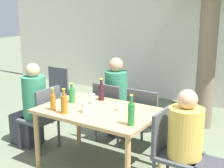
{
  "coord_description": "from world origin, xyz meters",
  "views": [
    {
      "loc": [
        2.06,
        -2.89,
        1.95
      ],
      "look_at": [
        0.0,
        0.3,
        1.01
      ],
      "focal_mm": 50.0,
      "sensor_mm": 36.0,
      "label": 1
    }
  ],
  "objects_px": {
    "patio_chair_4": "(54,90)",
    "wine_bottle_0": "(101,92)",
    "patio_chair_0": "(43,115)",
    "green_bottle_4": "(131,114)",
    "drinking_glass_0": "(119,107)",
    "amber_bottle_1": "(53,102)",
    "drinking_glass_2": "(92,99)",
    "person_seated_1": "(193,152)",
    "patio_chair_3": "(145,117)",
    "dining_table_front": "(98,116)",
    "patio_chair_2": "(111,110)",
    "drinking_glass_1": "(85,108)",
    "patio_chair_1": "(171,147)",
    "person_seated_0": "(31,110)",
    "green_bottle_2": "(72,95)",
    "amber_bottle_3": "(64,104)",
    "person_seated_2": "(119,102)"
  },
  "relations": [
    {
      "from": "patio_chair_1",
      "to": "green_bottle_4",
      "type": "height_order",
      "value": "green_bottle_4"
    },
    {
      "from": "amber_bottle_1",
      "to": "green_bottle_2",
      "type": "height_order",
      "value": "amber_bottle_1"
    },
    {
      "from": "patio_chair_1",
      "to": "person_seated_0",
      "type": "bearing_deg",
      "value": 90.0
    },
    {
      "from": "patio_chair_1",
      "to": "wine_bottle_0",
      "type": "bearing_deg",
      "value": 73.42
    },
    {
      "from": "person_seated_0",
      "to": "drinking_glass_0",
      "type": "bearing_deg",
      "value": 93.86
    },
    {
      "from": "patio_chair_3",
      "to": "person_seated_2",
      "type": "height_order",
      "value": "person_seated_2"
    },
    {
      "from": "patio_chair_2",
      "to": "amber_bottle_1",
      "type": "bearing_deg",
      "value": 81.21
    },
    {
      "from": "drinking_glass_0",
      "to": "drinking_glass_2",
      "type": "distance_m",
      "value": 0.43
    },
    {
      "from": "patio_chair_4",
      "to": "wine_bottle_0",
      "type": "distance_m",
      "value": 1.74
    },
    {
      "from": "patio_chair_3",
      "to": "person_seated_1",
      "type": "height_order",
      "value": "person_seated_1"
    },
    {
      "from": "green_bottle_2",
      "to": "dining_table_front",
      "type": "bearing_deg",
      "value": -5.92
    },
    {
      "from": "patio_chair_2",
      "to": "amber_bottle_3",
      "type": "bearing_deg",
      "value": 92.13
    },
    {
      "from": "amber_bottle_3",
      "to": "drinking_glass_2",
      "type": "bearing_deg",
      "value": 83.42
    },
    {
      "from": "dining_table_front",
      "to": "amber_bottle_1",
      "type": "distance_m",
      "value": 0.57
    },
    {
      "from": "green_bottle_2",
      "to": "drinking_glass_2",
      "type": "bearing_deg",
      "value": 19.88
    },
    {
      "from": "drinking_glass_0",
      "to": "amber_bottle_1",
      "type": "bearing_deg",
      "value": -148.97
    },
    {
      "from": "person_seated_0",
      "to": "amber_bottle_1",
      "type": "xyz_separation_m",
      "value": [
        0.73,
        -0.31,
        0.32
      ]
    },
    {
      "from": "green_bottle_4",
      "to": "drinking_glass_2",
      "type": "bearing_deg",
      "value": 153.91
    },
    {
      "from": "patio_chair_0",
      "to": "person_seated_1",
      "type": "bearing_deg",
      "value": 90.0
    },
    {
      "from": "patio_chair_0",
      "to": "amber_bottle_3",
      "type": "distance_m",
      "value": 0.85
    },
    {
      "from": "dining_table_front",
      "to": "patio_chair_3",
      "type": "relative_size",
      "value": 1.57
    },
    {
      "from": "patio_chair_4",
      "to": "drinking_glass_1",
      "type": "bearing_deg",
      "value": -36.93
    },
    {
      "from": "patio_chair_2",
      "to": "patio_chair_4",
      "type": "height_order",
      "value": "same"
    },
    {
      "from": "patio_chair_0",
      "to": "wine_bottle_0",
      "type": "distance_m",
      "value": 0.9
    },
    {
      "from": "wine_bottle_0",
      "to": "amber_bottle_3",
      "type": "bearing_deg",
      "value": -94.74
    },
    {
      "from": "patio_chair_2",
      "to": "green_bottle_4",
      "type": "bearing_deg",
      "value": 132.68
    },
    {
      "from": "patio_chair_3",
      "to": "person_seated_1",
      "type": "relative_size",
      "value": 0.77
    },
    {
      "from": "person_seated_1",
      "to": "green_bottle_4",
      "type": "distance_m",
      "value": 0.73
    },
    {
      "from": "patio_chair_0",
      "to": "person_seated_0",
      "type": "relative_size",
      "value": 0.74
    },
    {
      "from": "wine_bottle_0",
      "to": "green_bottle_2",
      "type": "bearing_deg",
      "value": -131.71
    },
    {
      "from": "person_seated_1",
      "to": "drinking_glass_1",
      "type": "xyz_separation_m",
      "value": [
        -1.23,
        -0.18,
        0.3
      ]
    },
    {
      "from": "person_seated_2",
      "to": "amber_bottle_3",
      "type": "bearing_deg",
      "value": 91.74
    },
    {
      "from": "drinking_glass_0",
      "to": "patio_chair_0",
      "type": "bearing_deg",
      "value": -175.37
    },
    {
      "from": "patio_chair_2",
      "to": "drinking_glass_1",
      "type": "height_order",
      "value": "patio_chair_2"
    },
    {
      "from": "person_seated_0",
      "to": "wine_bottle_0",
      "type": "distance_m",
      "value": 1.09
    },
    {
      "from": "person_seated_0",
      "to": "green_bottle_2",
      "type": "relative_size",
      "value": 4.78
    },
    {
      "from": "dining_table_front",
      "to": "patio_chair_4",
      "type": "relative_size",
      "value": 1.57
    },
    {
      "from": "amber_bottle_3",
      "to": "amber_bottle_1",
      "type": "bearing_deg",
      "value": 173.52
    },
    {
      "from": "patio_chair_0",
      "to": "person_seated_1",
      "type": "height_order",
      "value": "person_seated_1"
    },
    {
      "from": "person_seated_0",
      "to": "green_bottle_4",
      "type": "relative_size",
      "value": 3.68
    },
    {
      "from": "person_seated_1",
      "to": "green_bottle_4",
      "type": "xyz_separation_m",
      "value": [
        -0.59,
        -0.24,
        0.37
      ]
    },
    {
      "from": "person_seated_0",
      "to": "person_seated_1",
      "type": "distance_m",
      "value": 2.34
    },
    {
      "from": "person_seated_2",
      "to": "drinking_glass_2",
      "type": "height_order",
      "value": "person_seated_2"
    },
    {
      "from": "green_bottle_4",
      "to": "amber_bottle_3",
      "type": "bearing_deg",
      "value": -173.53
    },
    {
      "from": "amber_bottle_3",
      "to": "dining_table_front",
      "type": "bearing_deg",
      "value": 53.73
    },
    {
      "from": "patio_chair_3",
      "to": "person_seated_1",
      "type": "bearing_deg",
      "value": 141.91
    },
    {
      "from": "dining_table_front",
      "to": "patio_chair_2",
      "type": "height_order",
      "value": "patio_chair_2"
    },
    {
      "from": "patio_chair_0",
      "to": "green_bottle_4",
      "type": "bearing_deg",
      "value": 81.08
    },
    {
      "from": "dining_table_front",
      "to": "amber_bottle_1",
      "type": "height_order",
      "value": "amber_bottle_1"
    },
    {
      "from": "green_bottle_2",
      "to": "drinking_glass_1",
      "type": "xyz_separation_m",
      "value": [
        0.38,
        -0.23,
        -0.04
      ]
    }
  ]
}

